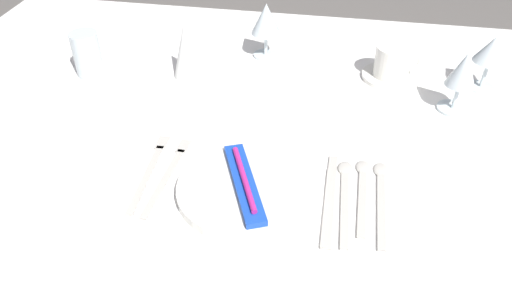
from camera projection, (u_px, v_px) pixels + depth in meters
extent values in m
cube|color=white|center=(277.00, 122.00, 1.11)|extent=(1.80, 1.10, 0.04)
cube|color=white|center=(301.00, 52.00, 1.60)|extent=(1.80, 0.01, 0.18)
cylinder|color=brown|center=(72.00, 113.00, 1.80)|extent=(0.07, 0.07, 0.70)
cylinder|color=white|center=(244.00, 189.00, 0.90)|extent=(0.24, 0.24, 0.02)
cube|color=blue|center=(244.00, 183.00, 0.89)|extent=(0.11, 0.21, 0.01)
cylinder|color=#CC268C|center=(244.00, 178.00, 0.88)|extent=(0.07, 0.16, 0.01)
cube|color=beige|center=(164.00, 182.00, 0.92)|extent=(0.02, 0.19, 0.00)
cube|color=beige|center=(184.00, 147.00, 1.01)|extent=(0.02, 0.04, 0.00)
cube|color=beige|center=(146.00, 178.00, 0.93)|extent=(0.02, 0.19, 0.00)
cube|color=beige|center=(162.00, 143.00, 1.02)|extent=(0.02, 0.04, 0.00)
cube|color=beige|center=(329.00, 206.00, 0.87)|extent=(0.02, 0.20, 0.00)
cube|color=beige|center=(333.00, 166.00, 0.96)|extent=(0.02, 0.06, 0.00)
cube|color=beige|center=(345.00, 208.00, 0.87)|extent=(0.02, 0.19, 0.00)
ellipsoid|color=beige|center=(345.00, 168.00, 0.95)|extent=(0.03, 0.04, 0.01)
cube|color=beige|center=(362.00, 202.00, 0.88)|extent=(0.02, 0.17, 0.00)
ellipsoid|color=beige|center=(363.00, 167.00, 0.96)|extent=(0.03, 0.04, 0.01)
cube|color=beige|center=(381.00, 209.00, 0.87)|extent=(0.02, 0.19, 0.00)
ellipsoid|color=beige|center=(381.00, 170.00, 0.95)|extent=(0.03, 0.04, 0.01)
cylinder|color=white|center=(389.00, 76.00, 1.22)|extent=(0.13, 0.13, 0.01)
cylinder|color=white|center=(392.00, 61.00, 1.20)|extent=(0.08, 0.08, 0.07)
torus|color=white|center=(411.00, 61.00, 1.19)|extent=(0.05, 0.01, 0.05)
cylinder|color=silver|center=(266.00, 55.00, 1.31)|extent=(0.06, 0.06, 0.01)
cylinder|color=silver|center=(266.00, 44.00, 1.29)|extent=(0.01, 0.01, 0.06)
cone|color=silver|center=(266.00, 19.00, 1.25)|extent=(0.07, 0.07, 0.08)
cylinder|color=silver|center=(481.00, 87.00, 1.19)|extent=(0.06, 0.06, 0.01)
cylinder|color=silver|center=(485.00, 74.00, 1.17)|extent=(0.01, 0.01, 0.07)
cone|color=silver|center=(493.00, 49.00, 1.13)|extent=(0.07, 0.07, 0.06)
cylinder|color=silver|center=(453.00, 109.00, 1.12)|extent=(0.07, 0.07, 0.01)
cylinder|color=silver|center=(456.00, 96.00, 1.10)|extent=(0.01, 0.01, 0.06)
cone|color=silver|center=(464.00, 69.00, 1.05)|extent=(0.06, 0.06, 0.08)
cylinder|color=silver|center=(87.00, 54.00, 1.21)|extent=(0.07, 0.07, 0.11)
cylinder|color=#C68C1E|center=(89.00, 63.00, 1.23)|extent=(0.06, 0.06, 0.05)
cone|color=white|center=(186.00, 49.00, 1.19)|extent=(0.07, 0.07, 0.15)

